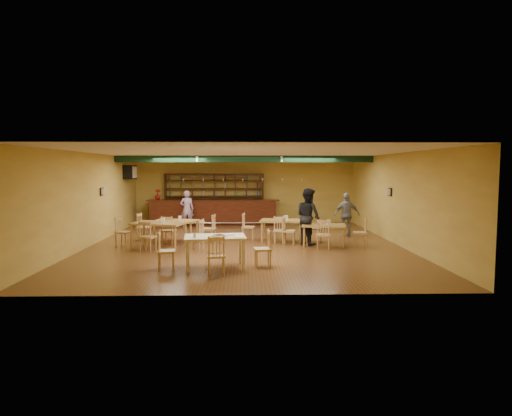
{
  "coord_description": "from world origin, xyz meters",
  "views": [
    {
      "loc": [
        0.02,
        -14.66,
        2.49
      ],
      "look_at": [
        0.39,
        0.6,
        1.15
      ],
      "focal_mm": 31.38,
      "sensor_mm": 36.0,
      "label": 1
    }
  ],
  "objects_px": {
    "dining_table_c": "(159,235)",
    "patron_right_a": "(308,216)",
    "dining_table_d": "(324,235)",
    "patron_bar": "(187,209)",
    "near_table": "(215,252)",
    "dining_table_a": "(176,231)",
    "bar_counter": "(213,212)",
    "dining_table_b": "(282,230)"
  },
  "relations": [
    {
      "from": "dining_table_d",
      "to": "dining_table_c",
      "type": "bearing_deg",
      "value": -165.91
    },
    {
      "from": "dining_table_c",
      "to": "dining_table_d",
      "type": "bearing_deg",
      "value": 18.42
    },
    {
      "from": "dining_table_b",
      "to": "patron_bar",
      "type": "height_order",
      "value": "patron_bar"
    },
    {
      "from": "dining_table_a",
      "to": "patron_right_a",
      "type": "distance_m",
      "value": 4.58
    },
    {
      "from": "dining_table_b",
      "to": "patron_right_a",
      "type": "bearing_deg",
      "value": -35.42
    },
    {
      "from": "dining_table_a",
      "to": "bar_counter",
      "type": "bearing_deg",
      "value": 88.76
    },
    {
      "from": "dining_table_d",
      "to": "patron_right_a",
      "type": "height_order",
      "value": "patron_right_a"
    },
    {
      "from": "dining_table_c",
      "to": "dining_table_a",
      "type": "bearing_deg",
      "value": 91.59
    },
    {
      "from": "dining_table_c",
      "to": "patron_bar",
      "type": "height_order",
      "value": "patron_bar"
    },
    {
      "from": "dining_table_a",
      "to": "patron_right_a",
      "type": "relative_size",
      "value": 0.78
    },
    {
      "from": "bar_counter",
      "to": "dining_table_d",
      "type": "xyz_separation_m",
      "value": [
        3.96,
        -5.5,
        -0.22
      ]
    },
    {
      "from": "bar_counter",
      "to": "near_table",
      "type": "relative_size",
      "value": 3.84
    },
    {
      "from": "near_table",
      "to": "patron_right_a",
      "type": "relative_size",
      "value": 0.82
    },
    {
      "from": "bar_counter",
      "to": "patron_bar",
      "type": "relative_size",
      "value": 3.69
    },
    {
      "from": "dining_table_a",
      "to": "dining_table_c",
      "type": "bearing_deg",
      "value": -92.71
    },
    {
      "from": "bar_counter",
      "to": "dining_table_b",
      "type": "relative_size",
      "value": 3.99
    },
    {
      "from": "patron_right_a",
      "to": "dining_table_d",
      "type": "bearing_deg",
      "value": -146.83
    },
    {
      "from": "dining_table_a",
      "to": "dining_table_b",
      "type": "relative_size",
      "value": 0.99
    },
    {
      "from": "dining_table_c",
      "to": "dining_table_b",
      "type": "bearing_deg",
      "value": 33.64
    },
    {
      "from": "dining_table_c",
      "to": "dining_table_d",
      "type": "distance_m",
      "value": 5.28
    },
    {
      "from": "dining_table_c",
      "to": "near_table",
      "type": "xyz_separation_m",
      "value": [
        1.97,
        -2.95,
        0.0
      ]
    },
    {
      "from": "bar_counter",
      "to": "dining_table_d",
      "type": "relative_size",
      "value": 4.19
    },
    {
      "from": "dining_table_c",
      "to": "patron_right_a",
      "type": "xyz_separation_m",
      "value": [
        4.8,
        0.5,
        0.53
      ]
    },
    {
      "from": "patron_bar",
      "to": "near_table",
      "type": "bearing_deg",
      "value": 103.03
    },
    {
      "from": "dining_table_d",
      "to": "patron_bar",
      "type": "distance_m",
      "value": 6.88
    },
    {
      "from": "dining_table_c",
      "to": "patron_right_a",
      "type": "distance_m",
      "value": 4.85
    },
    {
      "from": "patron_right_a",
      "to": "bar_counter",
      "type": "bearing_deg",
      "value": 3.52
    },
    {
      "from": "dining_table_a",
      "to": "dining_table_d",
      "type": "relative_size",
      "value": 1.05
    },
    {
      "from": "dining_table_b",
      "to": "dining_table_d",
      "type": "bearing_deg",
      "value": -29.6
    },
    {
      "from": "bar_counter",
      "to": "dining_table_b",
      "type": "height_order",
      "value": "bar_counter"
    },
    {
      "from": "dining_table_d",
      "to": "near_table",
      "type": "bearing_deg",
      "value": -124.59
    },
    {
      "from": "dining_table_b",
      "to": "near_table",
      "type": "bearing_deg",
      "value": -105.92
    },
    {
      "from": "dining_table_a",
      "to": "patron_bar",
      "type": "bearing_deg",
      "value": 102.56
    },
    {
      "from": "patron_bar",
      "to": "patron_right_a",
      "type": "bearing_deg",
      "value": 136.48
    },
    {
      "from": "dining_table_c",
      "to": "patron_right_a",
      "type": "height_order",
      "value": "patron_right_a"
    },
    {
      "from": "patron_right_a",
      "to": "near_table",
      "type": "bearing_deg",
      "value": 110.66
    },
    {
      "from": "dining_table_c",
      "to": "patron_bar",
      "type": "bearing_deg",
      "value": 102.68
    },
    {
      "from": "dining_table_a",
      "to": "near_table",
      "type": "height_order",
      "value": "near_table"
    },
    {
      "from": "near_table",
      "to": "patron_bar",
      "type": "distance_m",
      "value": 8.08
    },
    {
      "from": "dining_table_a",
      "to": "near_table",
      "type": "bearing_deg",
      "value": -57.78
    },
    {
      "from": "bar_counter",
      "to": "patron_right_a",
      "type": "xyz_separation_m",
      "value": [
        3.48,
        -5.26,
        0.36
      ]
    },
    {
      "from": "dining_table_a",
      "to": "dining_table_b",
      "type": "bearing_deg",
      "value": 10.9
    }
  ]
}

